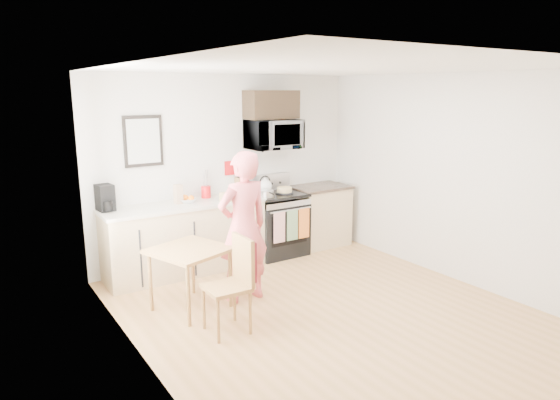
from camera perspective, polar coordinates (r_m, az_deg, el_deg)
floor at (r=5.64m, az=5.37°, el=-12.60°), size 4.60×4.60×0.00m
back_wall at (r=7.13m, az=-6.02°, el=3.66°), size 4.00×0.04×2.60m
front_wall at (r=3.79m, az=28.13°, el=-5.72°), size 4.00×0.04×2.60m
left_wall at (r=4.29m, az=-15.65°, el=-2.66°), size 0.04×4.60×2.60m
right_wall at (r=6.65m, az=19.23°, el=2.38°), size 0.04×4.60×2.60m
ceiling at (r=5.12m, az=5.98°, el=14.81°), size 4.00×4.60×0.04m
window at (r=5.00m, az=-18.24°, el=2.23°), size 0.06×1.40×1.50m
cabinet_left at (r=6.73m, az=-10.75°, el=-4.47°), size 2.10×0.60×0.90m
countertop_left at (r=6.61m, az=-10.91°, el=-0.57°), size 2.14×0.64×0.04m
cabinet_right at (r=7.81m, az=4.51°, el=-1.90°), size 0.84×0.60×0.90m
countertop_right at (r=7.71m, az=4.57°, el=1.48°), size 0.88×0.64×0.04m
range at (r=7.35m, az=-0.32°, el=-2.90°), size 0.76×0.70×1.16m
microwave at (r=7.20m, az=-0.79°, el=7.49°), size 0.76×0.51×0.42m
upper_cabinet at (r=7.21m, az=-1.00°, el=10.84°), size 0.76×0.35×0.40m
wall_art at (r=6.60m, az=-15.37°, el=6.51°), size 0.50×0.04×0.65m
wall_trivet at (r=7.14m, az=-5.61°, el=3.68°), size 0.20×0.02×0.20m
person at (r=5.66m, az=-4.20°, el=-3.11°), size 0.65×0.44×1.74m
dining_table at (r=5.56m, az=-10.28°, el=-6.26°), size 0.82×0.82×0.70m
chair at (r=5.04m, az=-4.78°, el=-8.01°), size 0.46×0.42×0.97m
knife_block at (r=7.17m, az=-4.61°, el=1.70°), size 0.11×0.14×0.22m
utensil_crock at (r=6.88m, az=-8.48°, el=1.53°), size 0.13×0.13×0.39m
fruit_bowl at (r=6.64m, az=-10.54°, el=0.06°), size 0.27×0.27×0.11m
milk_carton at (r=6.59m, az=-11.56°, el=0.67°), size 0.10×0.10×0.25m
coffee_maker at (r=6.43m, az=-19.34°, el=0.15°), size 0.21×0.28×0.32m
bread_bag at (r=6.68m, az=-5.52°, el=0.42°), size 0.31×0.15×0.11m
cake at (r=7.21m, az=0.50°, el=1.12°), size 0.26×0.26×0.09m
kettle at (r=7.18m, az=-1.73°, el=1.64°), size 0.21×0.21×0.26m
pot at (r=6.93m, az=-1.49°, el=0.71°), size 0.19×0.32×0.09m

